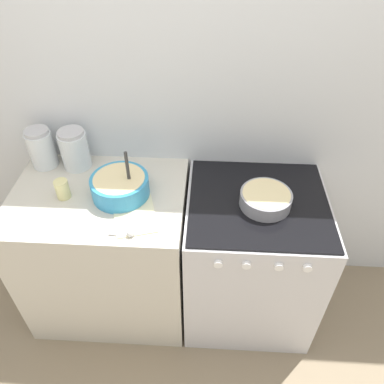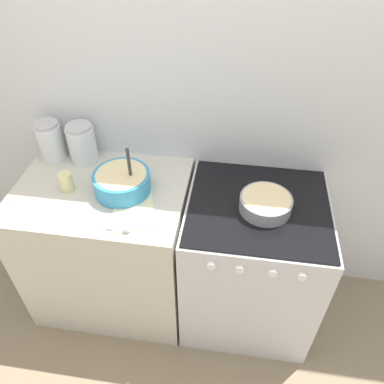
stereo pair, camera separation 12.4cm
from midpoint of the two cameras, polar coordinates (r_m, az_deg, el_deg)
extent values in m
plane|color=gray|center=(2.39, -3.13, -22.57)|extent=(12.00, 12.00, 0.00)
cube|color=silver|center=(1.98, -2.42, 12.69)|extent=(4.78, 0.05, 2.40)
cube|color=beige|center=(2.27, -14.05, -8.84)|extent=(0.89, 0.66, 0.89)
cube|color=silver|center=(2.20, 7.16, -10.08)|extent=(0.71, 0.66, 0.88)
cube|color=black|center=(1.87, 8.28, -1.54)|extent=(0.69, 0.63, 0.01)
cylinder|color=white|center=(1.69, 1.88, -10.98)|extent=(0.04, 0.02, 0.04)
cylinder|color=white|center=(1.69, 6.19, -11.12)|extent=(0.04, 0.02, 0.04)
cylinder|color=white|center=(1.71, 11.06, -11.19)|extent=(0.04, 0.02, 0.04)
cylinder|color=white|center=(1.73, 15.22, -11.20)|extent=(0.04, 0.02, 0.04)
cylinder|color=#338CBF|center=(1.90, -12.73, 0.75)|extent=(0.29, 0.29, 0.11)
cylinder|color=beige|center=(1.88, -12.85, 1.35)|extent=(0.25, 0.25, 0.06)
cylinder|color=#333333|center=(1.83, -11.61, 2.80)|extent=(0.02, 0.02, 0.24)
cylinder|color=gray|center=(1.83, 9.26, -1.15)|extent=(0.25, 0.25, 0.07)
cylinder|color=beige|center=(1.83, 9.28, -0.98)|extent=(0.23, 0.23, 0.06)
cylinder|color=silver|center=(2.20, -23.43, 5.95)|extent=(0.14, 0.14, 0.20)
cylinder|color=olive|center=(2.22, -23.16, 5.11)|extent=(0.12, 0.12, 0.12)
cylinder|color=#B2B2B7|center=(2.15, -24.22, 8.33)|extent=(0.12, 0.12, 0.02)
cylinder|color=silver|center=(2.13, -19.04, 5.97)|extent=(0.15, 0.15, 0.20)
cylinder|color=silver|center=(2.15, -18.81, 5.10)|extent=(0.13, 0.13, 0.12)
cylinder|color=#B2B2B7|center=(2.07, -19.70, 8.45)|extent=(0.14, 0.14, 0.02)
cylinder|color=beige|center=(1.97, -20.87, 0.36)|extent=(0.07, 0.07, 0.10)
cube|color=beige|center=(1.81, -10.69, -3.47)|extent=(0.26, 0.31, 0.01)
cylinder|color=white|center=(1.73, -13.16, -6.37)|extent=(0.09, 0.01, 0.01)
sphere|color=white|center=(1.71, -11.41, -6.22)|extent=(0.04, 0.04, 0.04)
camera|label=1|loc=(0.06, -91.94, -1.71)|focal=35.00mm
camera|label=2|loc=(0.06, 88.06, 1.71)|focal=35.00mm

